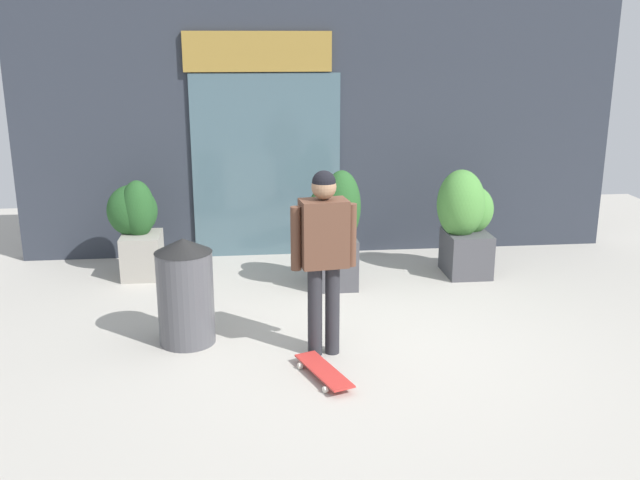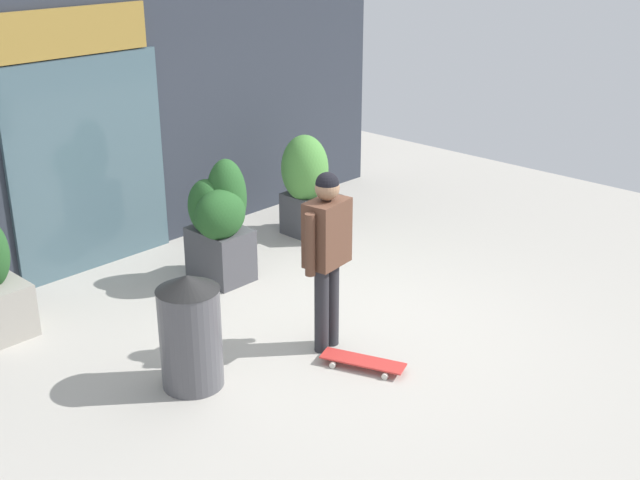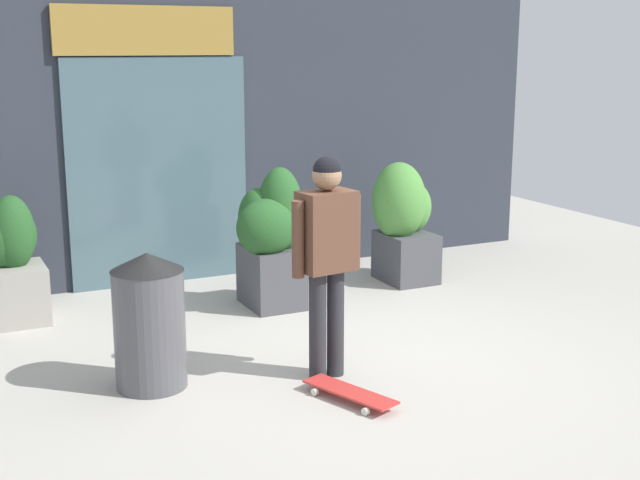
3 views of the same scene
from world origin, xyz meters
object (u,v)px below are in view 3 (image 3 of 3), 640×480
(skateboard, at_px, (350,392))
(planter_box_left, at_px, (11,254))
(skateboarder, at_px, (327,245))
(planter_box_mid, at_px, (270,237))
(planter_box_right, at_px, (403,219))
(trash_bin, at_px, (149,320))

(skateboard, height_order, planter_box_left, planter_box_left)
(skateboarder, xyz_separation_m, planter_box_mid, (0.30, 1.83, -0.34))
(planter_box_right, xyz_separation_m, trash_bin, (-3.17, -1.72, -0.16))
(planter_box_mid, height_order, trash_bin, planter_box_mid)
(skateboard, relative_size, planter_box_mid, 0.58)
(planter_box_right, bearing_deg, planter_box_left, 174.69)
(planter_box_left, distance_m, trash_bin, 2.20)
(trash_bin, bearing_deg, skateboard, -36.24)
(skateboarder, height_order, planter_box_right, skateboarder)
(skateboarder, height_order, skateboard, skateboarder)
(skateboarder, relative_size, planter_box_right, 1.32)
(skateboarder, relative_size, planter_box_mid, 1.25)
(trash_bin, bearing_deg, skateboarder, -17.38)
(planter_box_left, xyz_separation_m, trash_bin, (0.71, -2.08, -0.11))
(planter_box_left, xyz_separation_m, planter_box_right, (3.88, -0.36, 0.05))
(planter_box_left, bearing_deg, planter_box_mid, -15.85)
(skateboarder, bearing_deg, planter_box_mid, 163.20)
(planter_box_left, bearing_deg, trash_bin, -71.09)
(planter_box_right, relative_size, trash_bin, 1.26)
(skateboard, bearing_deg, trash_bin, -146.59)
(planter_box_mid, bearing_deg, skateboard, -98.79)
(skateboard, relative_size, planter_box_left, 0.67)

